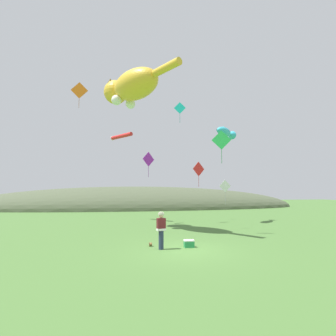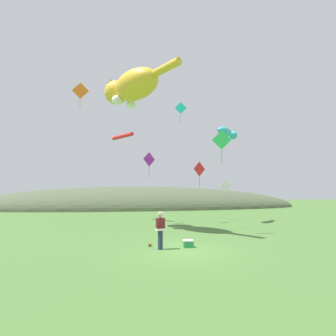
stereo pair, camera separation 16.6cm
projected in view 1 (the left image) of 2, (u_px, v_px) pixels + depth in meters
ground_plane at (184, 250)px, 12.32m from camera, size 120.00×120.00×0.00m
distant_hill_ridge at (138, 208)px, 42.15m from camera, size 53.77×14.75×6.88m
festival_attendant at (161, 229)px, 12.58m from camera, size 0.47×0.35×1.77m
kite_spool at (151, 244)px, 13.19m from camera, size 0.13×0.20×0.20m
picnic_cooler at (189, 244)px, 12.96m from camera, size 0.49×0.33×0.36m
kite_giant_cat at (131, 87)px, 19.19m from camera, size 4.92×7.12×2.45m
kite_fish_windsock at (225, 132)px, 23.71m from camera, size 2.77×2.65×0.93m
kite_tube_streamer at (121, 136)px, 24.77m from camera, size 2.06×2.63×0.44m
kite_diamond_white at (225, 186)px, 19.33m from camera, size 0.93×0.11×1.83m
kite_diamond_violet at (148, 159)px, 22.46m from camera, size 1.08×0.72×2.18m
kite_diamond_orange at (79, 90)px, 24.00m from camera, size 1.54×0.05×2.44m
kite_diamond_red at (199, 169)px, 23.11m from camera, size 1.21×0.55×2.22m
kite_diamond_green at (221, 140)px, 17.20m from camera, size 1.22×0.42×2.18m
kite_diamond_teal at (180, 108)px, 25.24m from camera, size 1.12×0.28×2.05m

